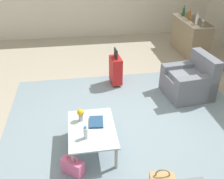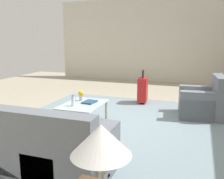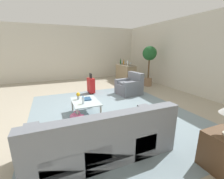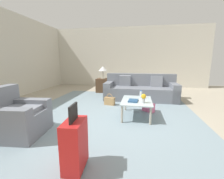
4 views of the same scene
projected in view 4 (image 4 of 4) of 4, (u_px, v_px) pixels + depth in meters
name	position (u px, v px, depth m)	size (l,w,h in m)	color
ground_plane	(113.00, 121.00, 3.37)	(12.00, 12.00, 0.00)	#A89E89
wall_right	(129.00, 57.00, 7.98)	(0.12, 8.00, 3.10)	beige
area_rug	(110.00, 112.00, 3.98)	(5.20, 4.40, 0.01)	gray
couch	(140.00, 91.00, 5.34)	(0.92, 2.47, 0.89)	slate
armchair	(15.00, 119.00, 2.72)	(0.92, 0.96, 0.88)	slate
coffee_table	(137.00, 102.00, 3.60)	(0.97, 0.71, 0.42)	silver
water_bottle	(141.00, 95.00, 3.75)	(0.06, 0.06, 0.20)	silver
coffee_table_book	(133.00, 101.00, 3.49)	(0.28, 0.21, 0.03)	navy
flower_vase	(144.00, 98.00, 3.33)	(0.11, 0.11, 0.21)	#B2B7BC
side_table	(103.00, 85.00, 6.58)	(0.54, 0.54, 0.60)	#513823
table_lamp	(103.00, 69.00, 6.45)	(0.38, 0.38, 0.53)	#ADA899
suitcase_red	(75.00, 144.00, 1.79)	(0.42, 0.25, 0.85)	red
handbag_tan	(110.00, 101.00, 4.63)	(0.20, 0.34, 0.36)	tan
handbag_pink	(148.00, 107.00, 4.01)	(0.31, 0.34, 0.36)	pink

